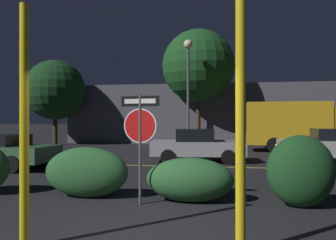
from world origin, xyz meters
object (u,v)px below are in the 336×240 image
object	(u,v)px
hedge_bush_3	(300,171)
street_lamp	(188,72)
stop_sign	(140,127)
passing_car_3	(333,146)
hedge_bush_2	(190,180)
hedge_bush_1	(86,172)
passing_car_2	(197,145)
delivery_truck	(314,124)
tree_0	(55,90)
tree_1	(198,66)
yellow_pole_left	(24,125)
yellow_pole_right	(241,121)

from	to	relation	value
hedge_bush_3	street_lamp	distance (m)	13.71
stop_sign	passing_car_3	xyz separation A→B (m)	(6.40, 7.69, -0.92)
hedge_bush_2	street_lamp	world-z (taller)	street_lamp
hedge_bush_1	passing_car_2	distance (m)	7.21
passing_car_3	passing_car_2	bearing A→B (deg)	95.88
street_lamp	hedge_bush_3	bearing A→B (deg)	-74.92
delivery_truck	tree_0	world-z (taller)	tree_0
passing_car_3	delivery_truck	xyz separation A→B (m)	(0.67, 4.99, 0.85)
hedge_bush_3	passing_car_2	size ratio (longest dim) A/B	0.36
hedge_bush_3	tree_1	distance (m)	17.18
yellow_pole_left	delivery_truck	xyz separation A→B (m)	(8.12, 15.22, -0.14)
yellow_pole_left	hedge_bush_1	world-z (taller)	yellow_pole_left
yellow_pole_right	hedge_bush_1	world-z (taller)	yellow_pole_right
passing_car_3	tree_1	bearing A→B (deg)	36.79
passing_car_3	tree_1	xyz separation A→B (m)	(-6.08, 8.76, 4.90)
yellow_pole_right	tree_1	bearing A→B (deg)	94.91
hedge_bush_2	passing_car_3	size ratio (longest dim) A/B	0.44
stop_sign	hedge_bush_3	size ratio (longest dim) A/B	1.57
hedge_bush_2	delivery_truck	xyz separation A→B (m)	(6.04, 12.31, 1.09)
hedge_bush_3	delivery_truck	size ratio (longest dim) A/B	0.20
yellow_pole_left	hedge_bush_3	world-z (taller)	yellow_pole_left
delivery_truck	street_lamp	distance (m)	7.83
yellow_pole_right	street_lamp	bearing A→B (deg)	97.57
hedge_bush_2	hedge_bush_3	xyz separation A→B (m)	(2.29, -0.11, 0.26)
yellow_pole_right	passing_car_2	bearing A→B (deg)	96.91
tree_1	hedge_bush_3	bearing A→B (deg)	-79.51
yellow_pole_right	delivery_truck	xyz separation A→B (m)	(5.13, 15.02, -0.20)
hedge_bush_3	delivery_truck	distance (m)	13.01
yellow_pole_left	tree_1	size ratio (longest dim) A/B	0.42
tree_0	delivery_truck	bearing A→B (deg)	-9.43
yellow_pole_right	passing_car_3	world-z (taller)	yellow_pole_right
yellow_pole_right	tree_1	size ratio (longest dim) A/B	0.43
street_lamp	tree_1	xyz separation A→B (m)	(0.41, 3.53, 0.90)
yellow_pole_left	yellow_pole_right	bearing A→B (deg)	3.96
stop_sign	passing_car_2	bearing A→B (deg)	91.60
tree_1	street_lamp	bearing A→B (deg)	-96.71
delivery_truck	tree_1	world-z (taller)	tree_1
stop_sign	hedge_bush_2	size ratio (longest dim) A/B	1.21
passing_car_3	street_lamp	xyz separation A→B (m)	(-6.50, 5.24, 4.00)
yellow_pole_left	tree_0	size ratio (longest dim) A/B	0.56
yellow_pole_left	passing_car_2	world-z (taller)	yellow_pole_left
hedge_bush_3	passing_car_2	xyz separation A→B (m)	(-2.56, 7.05, -0.03)
passing_car_2	passing_car_3	distance (m)	5.65
hedge_bush_3	stop_sign	bearing A→B (deg)	-175.54
yellow_pole_left	tree_1	world-z (taller)	tree_1
hedge_bush_2	passing_car_2	xyz separation A→B (m)	(-0.26, 6.94, 0.22)
hedge_bush_3	street_lamp	xyz separation A→B (m)	(-3.41, 12.67, 3.98)
passing_car_2	yellow_pole_left	bearing A→B (deg)	-15.65
hedge_bush_2	passing_car_2	size ratio (longest dim) A/B	0.46
tree_0	hedge_bush_3	bearing A→B (deg)	-48.86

